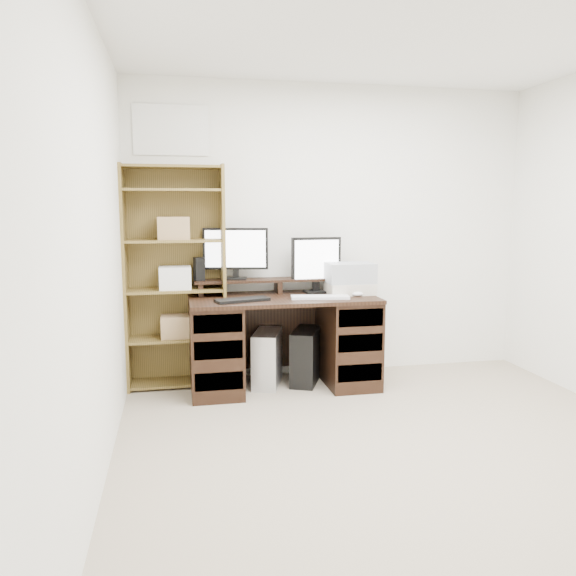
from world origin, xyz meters
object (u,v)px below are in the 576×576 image
object	(u,v)px
desk	(283,340)
bookshelf	(175,275)
printer	(350,288)
tower_black	(306,356)
monitor_wide	(236,251)
tower_silver	(267,358)
monitor_small	(316,263)

from	to	relation	value
desk	bookshelf	size ratio (longest dim) A/B	0.83
printer	tower_black	xyz separation A→B (m)	(-0.36, 0.04, -0.57)
bookshelf	tower_black	bearing A→B (deg)	-7.95
desk	tower_black	world-z (taller)	desk
monitor_wide	bookshelf	size ratio (longest dim) A/B	0.30
printer	desk	bearing A→B (deg)	-177.61
printer	tower_black	size ratio (longest dim) A/B	0.77
bookshelf	tower_silver	bearing A→B (deg)	-11.10
bookshelf	printer	bearing A→B (deg)	-7.46
tower_silver	tower_black	bearing A→B (deg)	16.76
monitor_wide	tower_black	xyz separation A→B (m)	(0.56, -0.17, -0.88)
monitor_wide	tower_black	world-z (taller)	monitor_wide
monitor_small	tower_silver	xyz separation A→B (m)	(-0.44, -0.09, -0.78)
tower_black	bookshelf	size ratio (longest dim) A/B	0.27
monitor_wide	desk	bearing A→B (deg)	-21.75
tower_black	bookshelf	xyz separation A→B (m)	(-1.06, 0.15, 0.69)
monitor_small	tower_black	size ratio (longest dim) A/B	0.95
monitor_small	monitor_wide	bearing A→B (deg)	170.53
printer	tower_silver	size ratio (longest dim) A/B	0.84
printer	bookshelf	size ratio (longest dim) A/B	0.21
tower_silver	bookshelf	distance (m)	1.02
monitor_wide	tower_black	distance (m)	1.06
desk	monitor_small	xyz separation A→B (m)	(0.32, 0.16, 0.61)
desk	printer	size ratio (longest dim) A/B	3.99
desk	monitor_small	distance (m)	0.71
tower_silver	tower_black	size ratio (longest dim) A/B	0.92
tower_black	monitor_small	bearing A→B (deg)	65.18
monitor_small	tower_silver	distance (m)	0.90
monitor_small	bookshelf	world-z (taller)	bookshelf
tower_silver	tower_black	xyz separation A→B (m)	(0.33, -0.00, 0.00)
bookshelf	monitor_small	bearing A→B (deg)	-2.56
desk	tower_silver	xyz separation A→B (m)	(-0.12, 0.07, -0.16)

